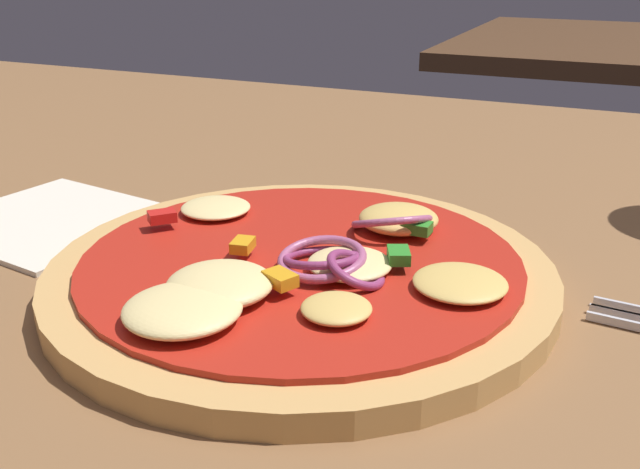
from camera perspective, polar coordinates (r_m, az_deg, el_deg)
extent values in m
cube|color=brown|center=(0.39, 0.18, -4.33)|extent=(1.46, 0.92, 0.03)
cylinder|color=tan|center=(0.36, -1.30, -3.14)|extent=(0.25, 0.25, 0.01)
cylinder|color=red|center=(0.35, -1.31, -2.01)|extent=(0.21, 0.21, 0.00)
ellipsoid|color=#F4DB8E|center=(0.30, -10.68, -5.73)|extent=(0.05, 0.05, 0.01)
ellipsoid|color=#E5BC60|center=(0.39, 6.15, 1.25)|extent=(0.04, 0.04, 0.01)
ellipsoid|color=#F4DB8E|center=(0.41, -8.15, 2.10)|extent=(0.04, 0.04, 0.01)
ellipsoid|color=#E5BC60|center=(0.33, 10.88, -3.70)|extent=(0.04, 0.04, 0.01)
ellipsoid|color=#F4DB8E|center=(0.32, -7.81, -3.83)|extent=(0.05, 0.05, 0.01)
ellipsoid|color=#F4DB8E|center=(0.34, 2.32, -2.28)|extent=(0.04, 0.04, 0.01)
ellipsoid|color=#E5BC60|center=(0.30, 1.28, -5.78)|extent=(0.03, 0.03, 0.01)
torus|color=#B25984|center=(0.38, 5.62, 1.02)|extent=(0.06, 0.06, 0.02)
torus|color=#B25984|center=(0.34, 0.15, -1.89)|extent=(0.05, 0.05, 0.01)
torus|color=#93386B|center=(0.34, 0.12, -1.81)|extent=(0.05, 0.05, 0.01)
torus|color=#93386B|center=(0.33, 2.81, -2.75)|extent=(0.03, 0.03, 0.02)
cube|color=#2D8C28|center=(0.37, 7.57, 0.54)|extent=(0.01, 0.01, 0.01)
cube|color=orange|center=(0.35, -6.05, -0.82)|extent=(0.01, 0.01, 0.01)
cube|color=red|center=(0.39, -12.22, 1.39)|extent=(0.02, 0.02, 0.01)
cube|color=#2D8C28|center=(0.34, 6.16, -1.62)|extent=(0.01, 0.02, 0.01)
cube|color=orange|center=(0.32, -3.13, -3.48)|extent=(0.02, 0.02, 0.01)
cube|color=red|center=(0.32, -3.57, -3.63)|extent=(0.01, 0.01, 0.00)
cube|color=silver|center=(0.36, 23.20, -5.34)|extent=(0.03, 0.01, 0.00)
cube|color=silver|center=(0.36, 23.09, -5.71)|extent=(0.03, 0.01, 0.00)
cube|color=silver|center=(0.35, 22.96, -6.09)|extent=(0.03, 0.01, 0.00)
cube|color=silver|center=(0.35, 22.84, -6.48)|extent=(0.03, 0.01, 0.00)
cube|color=silver|center=(0.47, -20.22, 1.07)|extent=(0.13, 0.13, 0.00)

